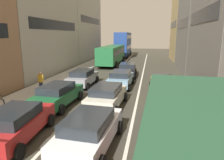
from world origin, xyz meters
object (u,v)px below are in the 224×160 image
at_px(hatchback_centre_lane_third, 107,96).
at_px(sedan_centre_lane_fifth, 127,69).
at_px(coupe_centre_lane_fourth, 121,78).
at_px(pedestrian_mid_sidewalk, 41,80).
at_px(bus_far_queue_secondary, 123,43).
at_px(sedan_left_lane_fourth, 83,77).
at_px(sedan_centre_lane_second, 90,130).
at_px(sedan_left_lane_third, 58,94).
at_px(wagon_left_lane_second, 16,123).
at_px(sedan_right_lane_behind_truck, 169,109).
at_px(bus_mid_queue_primary, 112,54).
at_px(wagon_right_lane_far, 162,85).

xyz_separation_m(hatchback_centre_lane_third, sedan_centre_lane_fifth, (0.13, 10.52, 0.00)).
bearing_deg(coupe_centre_lane_fourth, pedestrian_mid_sidewalk, 115.15).
bearing_deg(coupe_centre_lane_fourth, bus_far_queue_secondary, 8.59).
bearing_deg(coupe_centre_lane_fourth, sedan_left_lane_fourth, 95.36).
height_order(sedan_centre_lane_second, sedan_left_lane_third, same).
bearing_deg(sedan_left_lane_fourth, sedan_left_lane_third, -177.80).
relative_size(wagon_left_lane_second, coupe_centre_lane_fourth, 1.02).
relative_size(sedan_left_lane_fourth, pedestrian_mid_sidewalk, 2.60).
relative_size(sedan_centre_lane_second, hatchback_centre_lane_third, 1.00).
height_order(coupe_centre_lane_fourth, sedan_right_lane_behind_truck, same).
distance_m(sedan_centre_lane_fifth, bus_mid_queue_primary, 9.34).
height_order(sedan_right_lane_behind_truck, pedestrian_mid_sidewalk, pedestrian_mid_sidewalk).
bearing_deg(wagon_right_lane_far, pedestrian_mid_sidewalk, 95.60).
relative_size(coupe_centre_lane_fourth, wagon_right_lane_far, 1.01).
bearing_deg(sedan_centre_lane_second, pedestrian_mid_sidewalk, 44.11).
distance_m(sedan_centre_lane_second, sedan_left_lane_fourth, 10.81).
height_order(sedan_left_lane_third, sedan_right_lane_behind_truck, same).
distance_m(sedan_left_lane_third, pedestrian_mid_sidewalk, 4.21).
xyz_separation_m(wagon_left_lane_second, sedan_right_lane_behind_truck, (6.83, 3.07, 0.00)).
distance_m(wagon_left_lane_second, bus_mid_queue_primary, 24.06).
relative_size(sedan_centre_lane_fifth, bus_mid_queue_primary, 0.42).
bearing_deg(sedan_centre_lane_second, bus_far_queue_secondary, 9.23).
xyz_separation_m(sedan_centre_lane_fifth, sedan_right_lane_behind_truck, (3.60, -12.33, 0.00)).
distance_m(sedan_left_lane_fourth, sedan_right_lane_behind_truck, 10.00).
bearing_deg(bus_mid_queue_primary, hatchback_centre_lane_third, -169.41).
bearing_deg(pedestrian_mid_sidewalk, bus_far_queue_secondary, -0.32).
bearing_deg(wagon_right_lane_far, sedan_centre_lane_fifth, 27.39).
bearing_deg(bus_mid_queue_primary, sedan_centre_lane_second, -170.64).
relative_size(bus_mid_queue_primary, bus_far_queue_secondary, 1.00).
bearing_deg(pedestrian_mid_sidewalk, wagon_left_lane_second, -152.40).
bearing_deg(wagon_right_lane_far, sedan_left_lane_third, 119.98).
bearing_deg(sedan_right_lane_behind_truck, sedan_left_lane_third, 76.66).
bearing_deg(wagon_left_lane_second, sedan_right_lane_behind_truck, -69.69).
xyz_separation_m(sedan_left_lane_fourth, sedan_right_lane_behind_truck, (7.10, -7.04, 0.00)).
bearing_deg(sedan_left_lane_third, sedan_left_lane_fourth, 4.27).
bearing_deg(bus_mid_queue_primary, sedan_left_lane_fourth, -179.51).
height_order(sedan_centre_lane_fifth, sedan_right_lane_behind_truck, same).
bearing_deg(pedestrian_mid_sidewalk, sedan_right_lane_behind_truck, -108.93).
distance_m(sedan_centre_lane_fifth, sedan_right_lane_behind_truck, 12.84).
relative_size(sedan_centre_lane_second, bus_mid_queue_primary, 0.42).
height_order(sedan_centre_lane_second, sedan_left_lane_fourth, same).
bearing_deg(sedan_left_lane_third, sedan_right_lane_behind_truck, -99.53).
relative_size(wagon_left_lane_second, sedan_left_lane_fourth, 1.02).
bearing_deg(wagon_left_lane_second, wagon_right_lane_far, -42.26).
bearing_deg(sedan_centre_lane_second, bus_mid_queue_primary, 12.38).
bearing_deg(sedan_centre_lane_second, wagon_left_lane_second, 93.06).
bearing_deg(sedan_right_lane_behind_truck, sedan_centre_lane_second, 131.37).
height_order(sedan_centre_lane_second, pedestrian_mid_sidewalk, pedestrian_mid_sidewalk).
distance_m(sedan_right_lane_behind_truck, bus_far_queue_secondary, 34.17).
xyz_separation_m(sedan_left_lane_third, sedan_right_lane_behind_truck, (6.96, -1.51, 0.00)).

